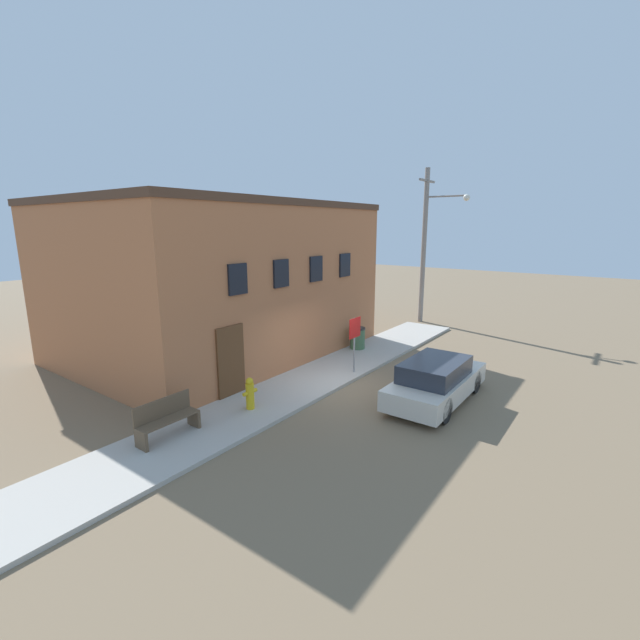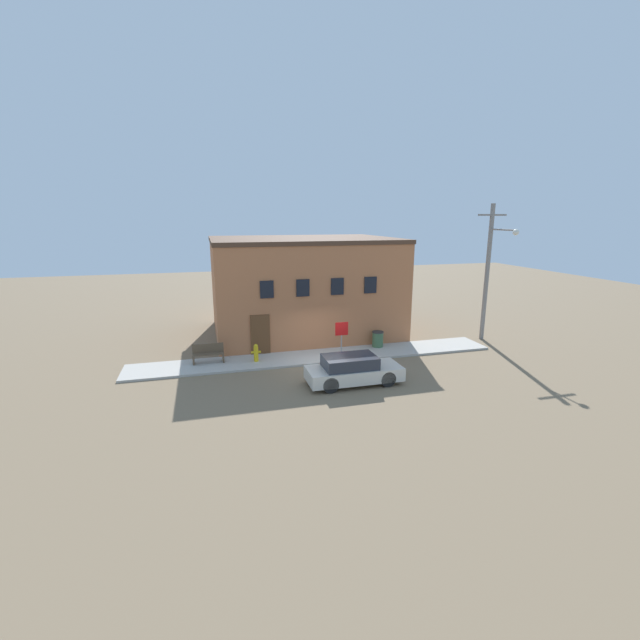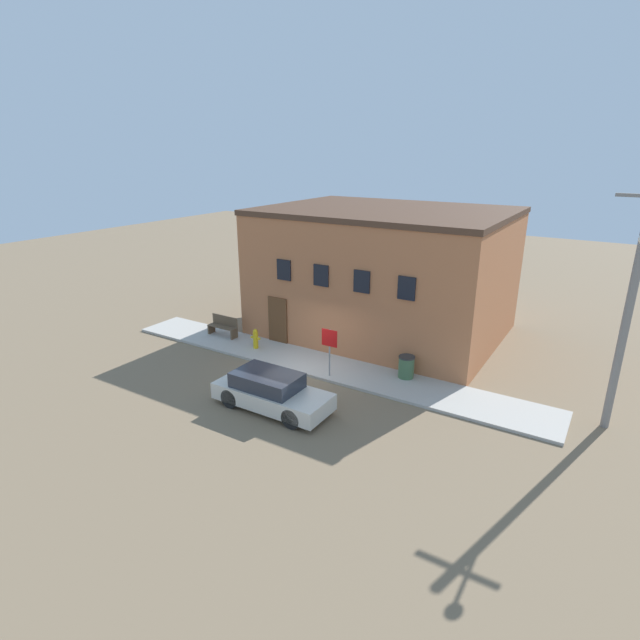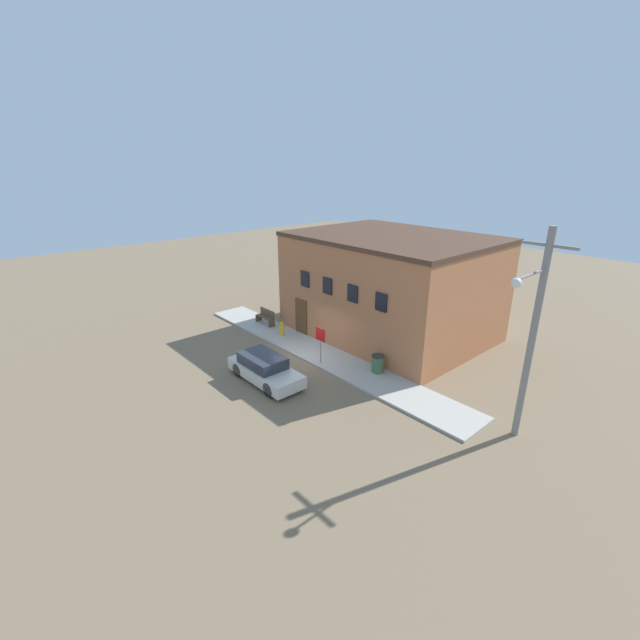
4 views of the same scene
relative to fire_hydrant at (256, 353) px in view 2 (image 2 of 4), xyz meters
name	(u,v)px [view 2 (image 2 of 4)]	position (x,y,z in m)	size (l,w,h in m)	color
ground_plane	(323,365)	(3.18, -1.07, -0.55)	(80.00, 80.00, 0.00)	#7A664C
sidewalk	(318,357)	(3.18, 0.06, -0.50)	(18.89, 2.25, 0.11)	#B2ADA3
brick_building	(303,286)	(3.62, 5.30, 2.40)	(10.89, 8.37, 5.90)	#B26B42
fire_hydrant	(256,353)	(0.00, 0.00, 0.00)	(0.48, 0.23, 0.89)	gold
stop_sign	(342,333)	(4.22, -0.72, 0.88)	(0.67, 0.06, 1.90)	gray
bench	(208,354)	(-2.30, 0.44, 0.00)	(1.51, 0.44, 0.93)	brown
trash_bin	(378,339)	(6.80, 0.71, -0.01)	(0.63, 0.63, 0.87)	#426642
utility_pole	(489,268)	(13.57, 0.75, 3.70)	(1.80, 2.32, 7.85)	gray
parked_car	(353,370)	(3.74, -3.80, 0.07)	(4.14, 1.64, 1.28)	black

